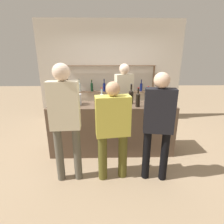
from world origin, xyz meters
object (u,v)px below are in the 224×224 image
customer_right (158,120)px  counter_bottle_3 (138,99)px  counter_bottle_1 (148,98)px  wine_glass (64,101)px  counter_bottle_0 (102,99)px  counter_bottle_2 (131,96)px  customer_left (65,115)px  ice_bucket (75,99)px  cork_jar (112,101)px  server_behind_counter (124,95)px  customer_center (113,126)px

customer_right → counter_bottle_3: bearing=23.9°
counter_bottle_3 → customer_right: (0.18, -0.71, -0.14)m
counter_bottle_1 → wine_glass: counter_bottle_1 is taller
counter_bottle_3 → counter_bottle_0: bearing=175.2°
counter_bottle_2 → customer_left: customer_left is taller
ice_bucket → cork_jar: (0.70, 0.03, -0.03)m
customer_left → ice_bucket: bearing=-3.3°
counter_bottle_2 → customer_right: customer_right is taller
customer_left → server_behind_counter: (0.98, 1.55, -0.05)m
customer_right → server_behind_counter: size_ratio=0.98×
counter_bottle_2 → customer_left: 1.41m
cork_jar → customer_left: size_ratio=0.08×
counter_bottle_1 → ice_bucket: counter_bottle_1 is taller
cork_jar → customer_center: 0.87m
counter_bottle_3 → customer_right: bearing=-75.7°
cork_jar → customer_right: 1.10m
counter_bottle_1 → customer_left: 1.61m
ice_bucket → counter_bottle_3: bearing=-7.6°
customer_right → ice_bucket: bearing=66.6°
wine_glass → customer_right: (1.50, -0.69, -0.11)m
ice_bucket → customer_center: customer_center is taller
counter_bottle_2 → counter_bottle_3: 0.25m
wine_glass → customer_left: customer_left is taller
wine_glass → customer_center: (0.85, -0.65, -0.22)m
wine_glass → customer_right: customer_right is taller
wine_glass → counter_bottle_1: bearing=6.6°
counter_bottle_1 → customer_center: bearing=-129.7°
counter_bottle_3 → customer_left: 1.35m
customer_right → wine_glass: bearing=75.0°
cork_jar → server_behind_counter: size_ratio=0.08×
server_behind_counter → customer_right: bearing=-5.0°
customer_center → customer_left: bearing=83.6°
ice_bucket → customer_center: (0.69, -0.83, -0.20)m
counter_bottle_3 → customer_center: customer_center is taller
counter_bottle_0 → counter_bottle_2: (0.56, 0.17, 0.01)m
counter_bottle_0 → customer_right: bearing=-42.6°
ice_bucket → customer_right: (1.34, -0.87, -0.10)m
customer_right → server_behind_counter: bearing=22.5°
server_behind_counter → cork_jar: bearing=-40.7°
customer_center → counter_bottle_0: bearing=5.7°
counter_bottle_3 → customer_center: 0.86m
counter_bottle_0 → cork_jar: counter_bottle_0 is taller
customer_center → server_behind_counter: bearing=-19.1°
counter_bottle_0 → customer_center: 0.78m
counter_bottle_2 → ice_bucket: (-1.06, -0.07, -0.04)m
counter_bottle_1 → customer_left: customer_left is taller
wine_glass → counter_bottle_0: bearing=6.9°
counter_bottle_0 → counter_bottle_3: (0.65, -0.05, 0.01)m
counter_bottle_0 → counter_bottle_2: counter_bottle_2 is taller
counter_bottle_1 → counter_bottle_2: (-0.31, 0.08, 0.02)m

